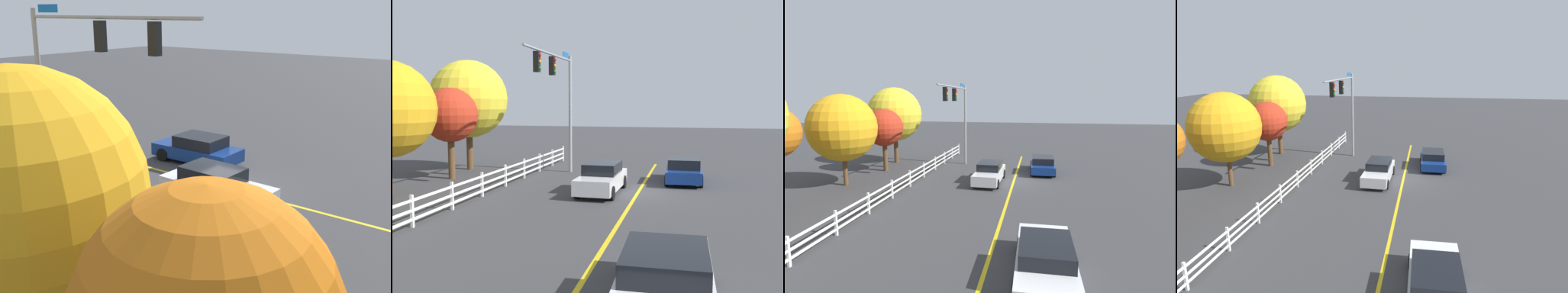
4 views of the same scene
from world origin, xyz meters
The scene contains 10 objects.
ground_plane centered at (0.00, 0.00, 0.00)m, with size 120.00×120.00×0.00m, color #38383A.
lane_center_stripe centered at (-4.00, 0.00, 0.00)m, with size 28.00×0.16×0.01m, color gold.
signal_assembly centered at (2.87, 4.94, 5.18)m, with size 7.84×0.38×7.34m.
car_0 centered at (-12.36, -2.03, 0.67)m, with size 4.63×2.07×1.36m.
car_1 centered at (3.03, -2.08, 0.67)m, with size 4.33×2.02×1.35m.
car_2 centered at (-0.76, 1.71, 0.71)m, with size 4.46×1.89×1.45m.
white_rail_fence centered at (-3.00, 6.88, 0.60)m, with size 26.10×0.10×1.15m.
tree_0 centered at (-3.49, 11.42, 4.02)m, with size 4.58×4.58×6.32m.
tree_2 centered at (4.70, 11.65, 4.58)m, with size 5.00×5.00×7.09m.
tree_4 centered at (1.17, 10.89, 3.62)m, with size 3.10×3.10×5.20m.
Camera 3 is at (-22.02, -1.71, 5.86)m, focal length 28.03 mm.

